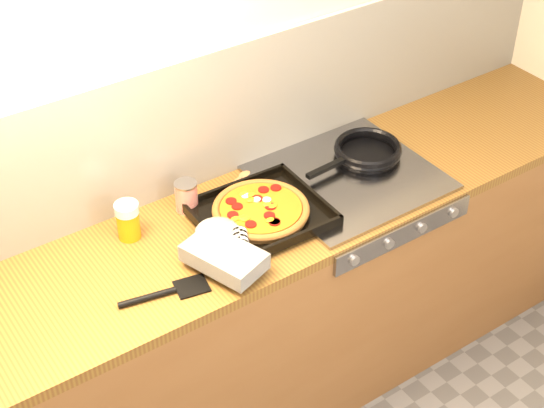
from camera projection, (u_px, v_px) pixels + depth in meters
room_shell at (197, 123)px, 2.85m from camera, size 3.20×3.20×3.20m
counter_run at (247, 317)px, 3.09m from camera, size 3.20×0.62×0.90m
stovetop at (349, 178)px, 3.01m from camera, size 0.60×0.56×0.02m
pizza_on_tray at (249, 222)px, 2.74m from camera, size 0.56×0.48×0.07m
frying_pan at (367, 151)px, 3.09m from camera, size 0.43×0.27×0.04m
tomato_can at (186, 196)px, 2.84m from camera, size 0.10×0.10×0.11m
juice_glass at (128, 220)px, 2.71m from camera, size 0.08×0.08×0.13m
wooden_spoon at (230, 187)px, 2.96m from camera, size 0.29×0.13×0.02m
black_spatula at (166, 293)px, 2.53m from camera, size 0.29×0.11×0.02m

